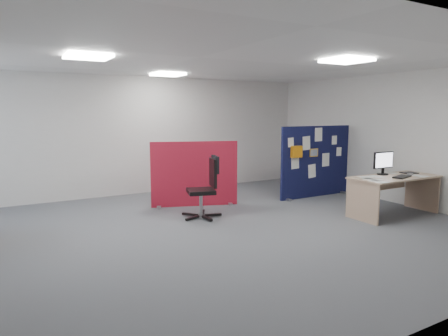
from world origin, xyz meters
name	(u,v)px	position (x,y,z in m)	size (l,w,h in m)	color
floor	(201,233)	(0.00, 0.00, 0.00)	(9.00, 9.00, 0.00)	#505358
ceiling	(199,57)	(0.00, 0.00, 2.70)	(9.00, 7.00, 0.02)	white
wall_back	(132,136)	(0.00, 3.50, 1.35)	(9.00, 0.02, 2.70)	silver
wall_front	(399,183)	(0.00, -3.50, 1.35)	(9.00, 0.02, 2.70)	silver
wall_right	(393,138)	(4.50, 0.00, 1.35)	(0.02, 7.00, 2.70)	silver
ceiling_lights	(199,65)	(0.33, 0.67, 2.67)	(4.10, 4.10, 0.04)	white
navy_divider	(315,161)	(3.46, 1.20, 0.80)	(1.92, 0.30, 1.59)	black
main_desk	(392,185)	(3.58, -0.74, 0.56)	(1.72, 0.76, 0.73)	tan
monitor_main	(383,162)	(3.54, -0.54, 0.97)	(0.49, 0.20, 0.43)	black
keyboard	(402,177)	(3.58, -0.93, 0.74)	(0.45, 0.18, 0.03)	black
mouse	(410,174)	(3.93, -0.84, 0.74)	(0.10, 0.06, 0.03)	gray
paper_tray	(409,173)	(4.13, -0.68, 0.74)	(0.28, 0.22, 0.01)	black
red_divider	(195,174)	(0.72, 1.70, 0.65)	(1.67, 0.62, 1.31)	maroon
office_chair	(207,183)	(0.52, 0.78, 0.62)	(0.73, 0.70, 1.10)	black
desk_papers	(384,177)	(3.31, -0.75, 0.73)	(1.38, 0.88, 0.00)	white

